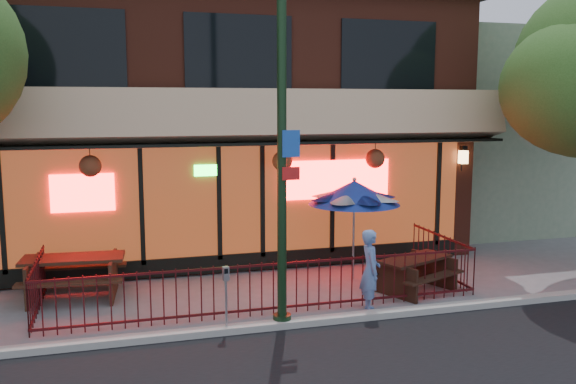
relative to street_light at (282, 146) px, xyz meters
name	(u,v)px	position (x,y,z in m)	size (l,w,h in m)	color
ground	(276,318)	(0.00, 0.40, -3.15)	(80.00, 80.00, 0.00)	gray
curb	(284,324)	(0.00, -0.10, -3.09)	(80.00, 0.25, 0.12)	#999993
restaurant_building	(212,94)	(0.00, 7.51, 0.98)	(12.96, 9.49, 8.05)	maroon
neighbor_building	(477,130)	(9.00, 8.10, -0.15)	(6.00, 7.00, 6.00)	gray
patio_fence	(269,277)	(0.00, 0.91, -2.52)	(8.44, 2.62, 1.00)	#400D11
street_light	(282,146)	(0.00, 0.00, 0.00)	(0.43, 0.32, 7.00)	black
picnic_table_left	(74,271)	(-3.60, 2.64, -2.60)	(2.08, 1.65, 0.84)	#3F2416
picnic_table_right	(414,269)	(3.17, 1.20, -2.68)	(2.02, 1.82, 0.71)	black
patio_umbrella	(354,193)	(2.27, 2.33, -1.20)	(2.00, 1.99, 2.28)	gray
pedestrian	(370,271)	(1.78, 0.29, -2.37)	(0.57, 0.37, 1.56)	#5877B1
parking_meter_near	(226,288)	(-1.00, -0.08, -2.36)	(0.12, 0.10, 1.16)	#95979E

